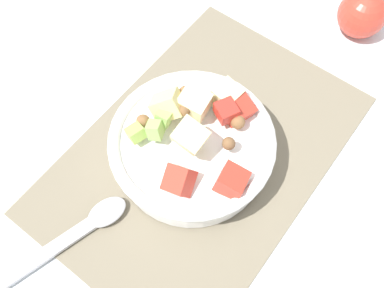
% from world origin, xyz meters
% --- Properties ---
extents(ground_plane, '(2.40, 2.40, 0.00)m').
position_xyz_m(ground_plane, '(0.00, 0.00, 0.00)').
color(ground_plane, silver).
extents(placemat, '(0.48, 0.32, 0.01)m').
position_xyz_m(placemat, '(0.00, 0.00, 0.00)').
color(placemat, '#756B56').
rests_on(placemat, ground_plane).
extents(salad_bowl, '(0.23, 0.23, 0.11)m').
position_xyz_m(salad_bowl, '(0.02, -0.01, 0.04)').
color(salad_bowl, white).
rests_on(salad_bowl, placemat).
extents(serving_spoon, '(0.21, 0.08, 0.01)m').
position_xyz_m(serving_spoon, '(0.19, -0.06, 0.01)').
color(serving_spoon, '#B7B7BC').
rests_on(serving_spoon, placemat).
extents(whole_apple, '(0.08, 0.08, 0.09)m').
position_xyz_m(whole_apple, '(-0.35, 0.07, 0.04)').
color(whole_apple, '#BC3828').
rests_on(whole_apple, ground_plane).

